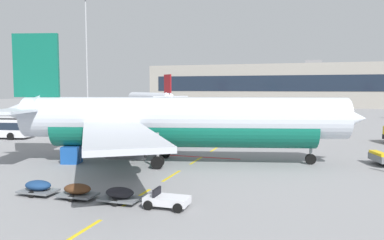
{
  "coord_description": "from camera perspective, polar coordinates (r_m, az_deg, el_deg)",
  "views": [
    {
      "loc": [
        28.71,
        -14.8,
        7.08
      ],
      "look_at": [
        15.62,
        26.15,
        3.42
      ],
      "focal_mm": 35.41,
      "sensor_mm": 36.0,
      "label": 1
    }
  ],
  "objects": [
    {
      "name": "baggage_train",
      "position": [
        24.8,
        -13.88,
        -10.58
      ],
      "size": [
        11.62,
        1.69,
        1.14
      ],
      "color": "silver",
      "rests_on": "ground"
    },
    {
      "name": "terminal_satellite",
      "position": [
        152.63,
        12.29,
        5.08
      ],
      "size": [
        96.58,
        22.75,
        17.51
      ],
      "color": "#9E998E",
      "rests_on": "ground"
    },
    {
      "name": "apron_paint_markings",
      "position": [
        52.32,
        5.76,
        -2.93
      ],
      "size": [
        8.0,
        93.52,
        0.01
      ],
      "color": "yellow",
      "rests_on": "ground"
    },
    {
      "name": "uld_cargo_container",
      "position": [
        37.51,
        -17.66,
        -5.0
      ],
      "size": [
        1.94,
        1.91,
        1.6
      ],
      "color": "#194C9E",
      "rests_on": "ground"
    },
    {
      "name": "airliner_foreground",
      "position": [
        35.57,
        -2.34,
        -0.19
      ],
      "size": [
        34.46,
        33.59,
        12.2
      ],
      "color": "silver",
      "rests_on": "ground"
    },
    {
      "name": "apron_light_mast_near",
      "position": [
        89.87,
        -15.63,
        11.02
      ],
      "size": [
        1.8,
        1.8,
        27.69
      ],
      "color": "slate",
      "rests_on": "ground"
    },
    {
      "name": "airliner_far_center",
      "position": [
        123.39,
        -6.34,
        3.2
      ],
      "size": [
        27.62,
        25.46,
        11.04
      ],
      "color": "silver",
      "rests_on": "ground"
    }
  ]
}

